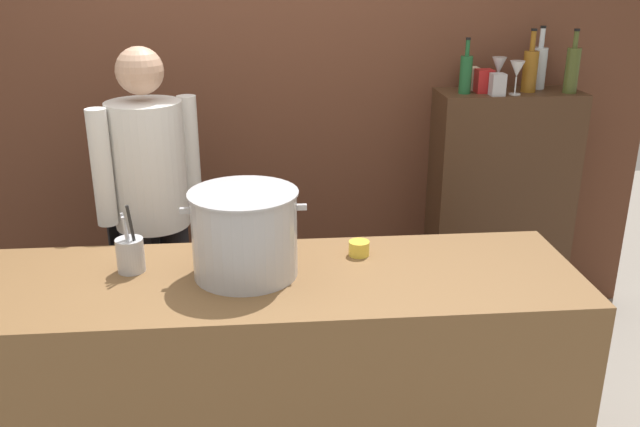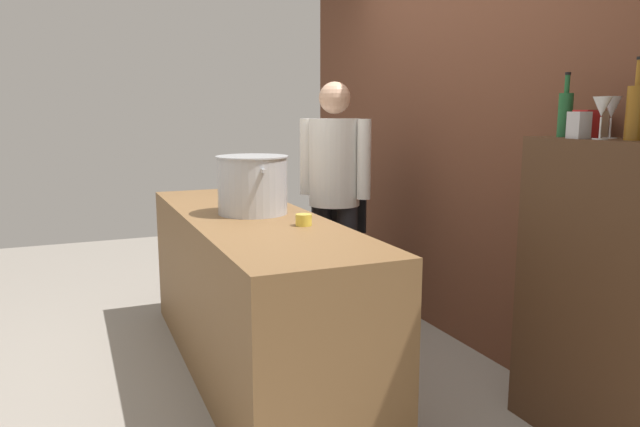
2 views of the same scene
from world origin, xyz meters
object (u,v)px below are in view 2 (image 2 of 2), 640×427
Objects in this scene: butter_jar at (304,220)px; spice_tin_cream at (594,124)px; stockpot_large at (252,185)px; spice_tin_silver at (579,125)px; wine_bottle_amber at (636,111)px; utensil_crock at (243,191)px; wine_glass_wide at (602,108)px; chef at (335,187)px; spice_tin_red at (586,124)px; wine_glass_short at (612,108)px; wine_bottle_green at (565,113)px.

spice_tin_cream reaches higher than butter_jar.
spice_tin_silver is (1.28, 1.05, 0.35)m from stockpot_large.
wine_bottle_amber is 0.23m from spice_tin_silver.
utensil_crock is 2.13m from wine_glass_wide.
chef is 1.80m from spice_tin_red.
wine_glass_short is 1.57× the size of spice_tin_silver.
spice_tin_red is (-0.14, 0.08, -0.07)m from wine_glass_wide.
stockpot_large is at bearing -138.30° from wine_glass_short.
wine_glass_wide is at bearing 154.46° from chef.
wine_glass_wide is (-0.10, -0.07, 0.01)m from wine_bottle_amber.
spice_tin_red is at bearing 157.79° from chef.
chef reaches higher than spice_tin_cream.
stockpot_large is 1.42× the size of wine_bottle_amber.
utensil_crock is (0.02, -0.65, 0.01)m from chef.
wine_bottle_green is (0.69, 0.99, 0.53)m from butter_jar.
wine_bottle_green is at bearing -118.12° from spice_tin_cream.
wine_glass_short reaches higher than stockpot_large.
chef is at bearing -165.60° from spice_tin_red.
wine_glass_wide is (0.94, 0.93, 0.55)m from butter_jar.
wine_bottle_amber is 1.84× the size of wine_glass_short.
butter_jar is at bearing -124.77° from wine_bottle_green.
butter_jar is 1.43m from wine_glass_wide.
stockpot_large is 1.64m from wine_bottle_green.
wine_bottle_green reaches higher than wine_glass_short.
wine_bottle_green is 0.35m from wine_bottle_amber.
wine_bottle_green is at bearing 167.23° from wine_glass_wide.
wine_glass_wide is at bearing 44.91° from butter_jar.
wine_bottle_amber is (1.48, 1.14, 0.41)m from stockpot_large.
chef is 1.91m from wine_glass_short.
spice_tin_red is at bearing 179.92° from wine_bottle_amber.
wine_bottle_green is 1.61× the size of wine_glass_short.
spice_tin_red is (0.11, 0.02, -0.04)m from wine_bottle_green.
spice_tin_red is at bearing 42.62° from stockpot_large.
spice_tin_silver is (0.15, -0.07, -0.05)m from wine_bottle_green.
butter_jar is 0.48× the size of wine_glass_wide.
chef is 3.62× the size of stockpot_large.
chef reaches higher than utensil_crock.
wine_glass_wide reaches higher than butter_jar.
utensil_crock is at bearing -175.39° from butter_jar.
utensil_crock is at bearing -151.03° from wine_glass_wide.
butter_jar is at bearing -132.26° from spice_tin_silver.
spice_tin_silver is (1.71, 0.99, 0.44)m from utensil_crock.
chef is at bearing -165.31° from wine_bottle_green.
spice_tin_cream reaches higher than utensil_crock.
spice_tin_cream is (-0.13, 0.05, -0.07)m from wine_glass_short.
spice_tin_red is at bearing 51.81° from butter_jar.
spice_tin_cream is at bearing 35.80° from utensil_crock.
stockpot_large is 1.72m from spice_tin_red.
spice_tin_cream is (0.75, 1.10, 0.48)m from butter_jar.
wine_bottle_amber is 2.88× the size of spice_tin_silver.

